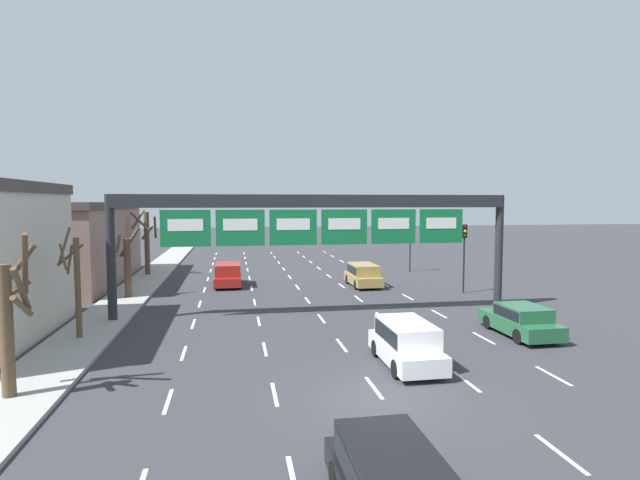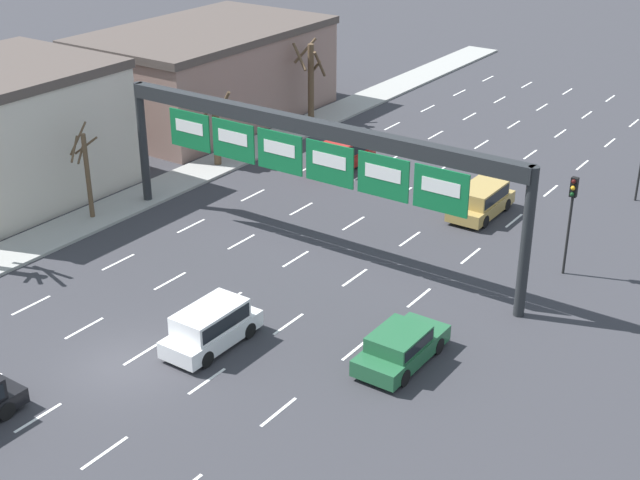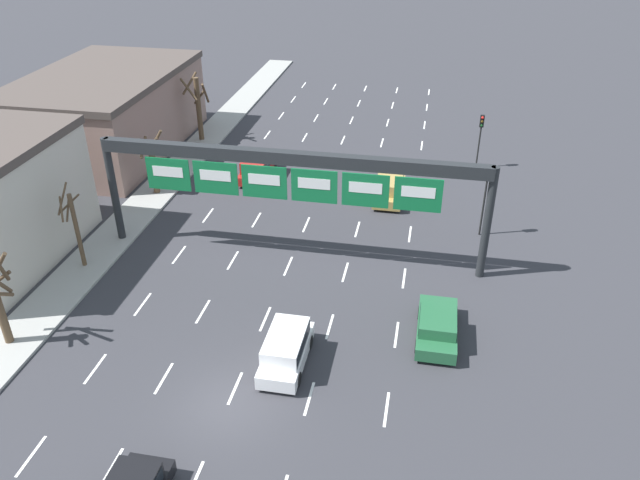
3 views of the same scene
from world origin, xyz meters
name	(u,v)px [view 2 (image 2 of 3)]	position (x,y,z in m)	size (l,w,h in m)	color
ground_plane	(124,365)	(0.00, 0.00, 0.00)	(220.00, 220.00, 0.00)	#333338
lane_dashes	(326,240)	(0.00, 13.50, 0.00)	(13.32, 67.00, 0.01)	white
sign_gantry	(308,144)	(0.00, 12.03, 5.41)	(21.86, 0.70, 6.57)	#232628
building_near	(1,132)	(-17.81, 8.59, 3.55)	(9.60, 11.20, 7.07)	beige
building_far	(207,73)	(-18.20, 25.62, 3.09)	(10.40, 16.87, 6.16)	gray
suv_gold	(481,199)	(4.83, 20.67, 0.91)	(1.93, 4.44, 1.63)	#A88947
car_green	(401,346)	(8.49, 6.11, 0.76)	(1.91, 4.40, 1.43)	#235B38
suv_red	(342,153)	(-4.98, 22.43, 0.93)	(1.95, 4.48, 1.66)	maroon
suv_white	(211,325)	(1.83, 2.98, 0.94)	(1.82, 4.23, 1.69)	silver
traffic_light_near_gantry	(571,206)	(10.83, 16.76, 3.33)	(0.30, 0.35, 4.66)	black
tree_bare_second	(311,77)	(-11.67, 28.64, 3.12)	(2.07, 2.41, 5.39)	brown
tree_bare_third	(86,169)	(-11.45, 8.77, 2.71)	(1.00, 1.68, 4.89)	brown
tree_bare_furthest	(217,128)	(-11.21, 18.49, 2.33)	(1.36, 1.35, 4.41)	brown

